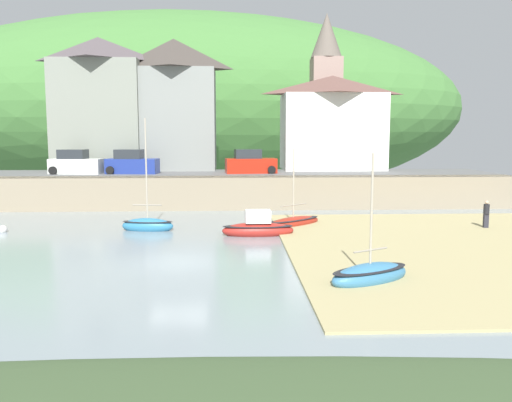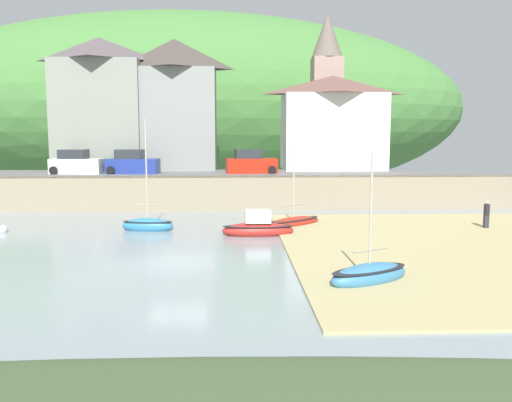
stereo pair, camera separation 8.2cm
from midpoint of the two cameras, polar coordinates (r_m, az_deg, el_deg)
The scene contains 16 objects.
ground at distance 15.16m, azimuth -6.52°, elevation -14.22°, with size 48.00×41.00×0.61m.
quay_seawall at distance 41.44m, azimuth -5.93°, elevation 1.14°, with size 48.00×9.40×2.40m.
hillside_backdrop at distance 79.26m, azimuth -8.01°, elevation 9.53°, with size 80.00×44.00×25.80m.
waterfront_building_left at distance 50.25m, azimuth -16.09°, elevation 9.80°, with size 7.75×5.99×11.48m.
waterfront_building_centre at distance 49.17m, azimuth -8.58°, elevation 10.04°, with size 7.43×5.04×11.40m.
waterfront_building_right at distance 49.67m, azimuth 7.93°, elevation 8.19°, with size 9.17×5.94×8.31m.
church_with_spire at distance 53.78m, azimuth 7.29°, elevation 11.61°, with size 3.00×3.00×14.56m.
motorboat_with_cabin at distance 32.47m, azimuth -11.37°, elevation -2.45°, with size 3.16×1.48×6.73m.
dinghy_open_wooden at distance 30.34m, azimuth 0.12°, elevation -2.87°, with size 4.04×1.45×1.62m.
rowboat_small_beached at distance 33.27m, azimuth 3.86°, elevation -2.23°, with size 4.09×3.68×4.90m.
fishing_boat_green at distance 21.24m, azimuth 11.75°, elevation -7.60°, with size 3.76×2.86×5.17m.
parked_car_near_slipway at distance 46.16m, azimuth -18.43°, elevation 3.73°, with size 4.25×2.10×1.95m.
parked_car_by_wall at distance 45.15m, azimuth -12.95°, elevation 3.85°, with size 4.27×2.15×1.95m.
parked_car_end_of_row at distance 44.44m, azimuth -0.66°, elevation 3.98°, with size 4.26×2.15×1.95m.
person_on_slipway at distance 34.80m, azimuth 22.94°, elevation -1.16°, with size 0.34×0.34×1.62m.
mooring_buoy at distance 34.54m, azimuth -25.09°, elevation -2.72°, with size 0.50×0.50×0.50m.
Camera 1 is at (2.39, -23.64, 5.69)m, focal length 38.14 mm.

